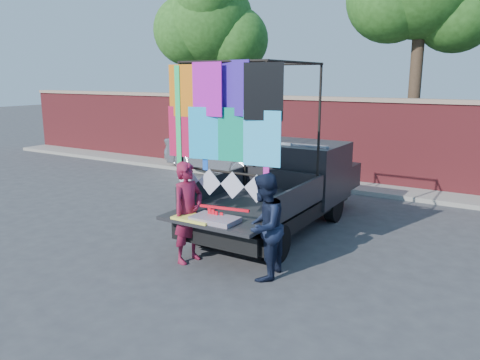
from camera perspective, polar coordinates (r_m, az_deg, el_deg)
The scene contains 9 objects.
ground at distance 8.50m, azimuth 0.68°, elevation -9.68°, with size 90.00×90.00×0.00m, color #38383A.
brick_wall at distance 14.46m, azimuth 15.20°, elevation 4.58°, with size 30.00×0.45×2.61m.
curb at distance 14.02m, azimuth 14.08°, elevation -0.86°, with size 30.00×1.20×0.12m, color gray.
tree_left at distance 18.32m, azimuth -3.79°, elevation 18.45°, with size 4.20×3.30×7.05m.
pickup_truck at distance 10.38m, azimuth 6.11°, elevation -0.56°, with size 2.19×5.51×3.47m.
sedan at distance 15.56m, azimuth -1.72°, elevation 3.43°, with size 1.60×4.60×1.52m, color silver.
woman at distance 8.21m, azimuth -6.34°, elevation -3.95°, with size 0.65×0.43×1.79m, color maroon.
man at distance 7.50m, azimuth 2.93°, elevation -5.70°, with size 0.84×0.66×1.73m, color black.
streamer_bundle at distance 7.87m, azimuth -2.57°, elevation -4.64°, with size 0.89×0.18×0.62m.
Camera 1 is at (4.05, -6.75, 3.21)m, focal length 35.00 mm.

